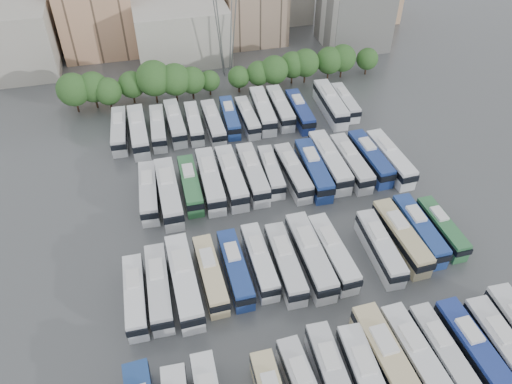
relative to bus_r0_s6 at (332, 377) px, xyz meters
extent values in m
plane|color=#424447|center=(1.52, 22.93, -1.86)|extent=(220.00, 220.00, 0.00)
cylinder|color=black|center=(-27.61, 64.96, -0.56)|extent=(0.36, 0.36, 2.60)
sphere|color=#234C1E|center=(-27.61, 64.96, 2.98)|extent=(6.25, 6.25, 6.25)
cylinder|color=black|center=(-24.02, 65.69, -0.64)|extent=(0.36, 0.36, 2.43)
sphere|color=#234C1E|center=(-24.02, 65.69, 2.66)|extent=(5.84, 5.84, 5.84)
cylinder|color=black|center=(-21.34, 64.19, -0.77)|extent=(0.36, 0.36, 2.17)
sphere|color=#234C1E|center=(-21.34, 64.19, 2.18)|extent=(5.21, 5.21, 5.21)
cylinder|color=black|center=(-16.84, 65.77, -0.78)|extent=(0.36, 0.36, 2.17)
sphere|color=#234C1E|center=(-16.84, 65.77, 2.17)|extent=(5.20, 5.20, 5.20)
cylinder|color=black|center=(-12.45, 64.76, -0.42)|extent=(0.36, 0.36, 2.88)
sphere|color=#234C1E|center=(-12.45, 64.76, 3.48)|extent=(6.90, 6.90, 6.90)
cylinder|color=black|center=(-8.50, 64.26, -0.56)|extent=(0.36, 0.36, 2.60)
sphere|color=#234C1E|center=(-8.50, 64.26, 2.97)|extent=(6.24, 6.24, 6.24)
cylinder|color=black|center=(-5.18, 64.53, -0.76)|extent=(0.36, 0.36, 2.20)
sphere|color=#234C1E|center=(-5.18, 64.53, 2.23)|extent=(5.28, 5.28, 5.28)
cylinder|color=black|center=(-1.60, 65.12, -1.00)|extent=(0.36, 0.36, 1.72)
sphere|color=#234C1E|center=(-1.60, 65.12, 1.34)|extent=(4.14, 4.14, 4.14)
cylinder|color=black|center=(4.32, 64.84, -0.94)|extent=(0.36, 0.36, 1.84)
sphere|color=#234C1E|center=(4.32, 64.84, 1.56)|extent=(4.42, 4.42, 4.42)
cylinder|color=black|center=(8.41, 64.67, -0.83)|extent=(0.36, 0.36, 2.05)
sphere|color=#234C1E|center=(8.41, 64.67, 1.96)|extent=(4.93, 4.93, 4.93)
cylinder|color=black|center=(11.53, 64.10, -0.66)|extent=(0.36, 0.36, 2.39)
sphere|color=#234C1E|center=(11.53, 64.10, 2.59)|extent=(5.75, 5.75, 5.75)
cylinder|color=black|center=(15.89, 65.75, -0.73)|extent=(0.36, 0.36, 2.26)
sphere|color=#234C1E|center=(15.89, 65.75, 2.34)|extent=(5.43, 5.43, 5.43)
cylinder|color=black|center=(18.63, 65.45, -0.66)|extent=(0.36, 0.36, 2.40)
sphere|color=#234C1E|center=(18.63, 65.45, 2.60)|extent=(5.76, 5.76, 5.76)
cylinder|color=black|center=(23.86, 65.52, -0.69)|extent=(0.36, 0.36, 2.34)
sphere|color=#234C1E|center=(23.86, 65.52, 2.49)|extent=(5.61, 5.61, 5.61)
cylinder|color=black|center=(26.91, 65.77, -0.67)|extent=(0.36, 0.36, 2.37)
sphere|color=#234C1E|center=(26.91, 65.77, 2.54)|extent=(5.69, 5.69, 5.69)
cylinder|color=black|center=(32.62, 65.68, -0.89)|extent=(0.36, 0.36, 1.93)
sphere|color=#234C1E|center=(32.62, 65.68, 1.72)|extent=(4.63, 4.63, 4.63)
cube|color=#9E998E|center=(-40.48, 84.93, 5.14)|extent=(18.00, 14.00, 14.00)
cube|color=tan|center=(-22.48, 90.93, 7.14)|extent=(16.00, 12.00, 18.00)
cube|color=#ADA89E|center=(-4.48, 82.93, 4.14)|extent=(20.00, 14.00, 12.00)
cube|color=gray|center=(13.52, 88.93, 6.14)|extent=(14.00, 12.00, 16.00)
cube|color=tan|center=(-36.48, 100.93, 6.14)|extent=(16.00, 14.00, 16.00)
cube|color=gray|center=(-12.48, 96.93, 3.14)|extent=(12.00, 10.00, 10.00)
cylinder|color=slate|center=(1.52, 70.93, 15.14)|extent=(2.90, 2.91, 33.83)
cube|color=silver|center=(-3.43, 0.72, 1.59)|extent=(1.76, 3.12, 0.42)
cube|color=silver|center=(0.00, 0.01, -0.18)|extent=(2.86, 11.90, 3.35)
cube|color=black|center=(0.00, -0.14, 0.46)|extent=(2.99, 12.08, 0.99)
cube|color=silver|center=(0.04, 1.49, 1.71)|extent=(1.77, 3.20, 0.43)
cube|color=white|center=(3.29, -1.55, -0.09)|extent=(3.22, 12.62, 3.55)
cube|color=black|center=(3.28, -1.71, 0.59)|extent=(3.36, 12.82, 1.04)
cube|color=silver|center=(3.36, 0.01, 1.92)|extent=(1.92, 3.41, 0.46)
cube|color=#CDBB8D|center=(6.43, -0.03, 0.04)|extent=(3.30, 13.48, 3.79)
cube|color=black|center=(6.43, -0.20, 0.76)|extent=(3.44, 13.68, 1.12)
cube|color=silver|center=(6.37, 1.64, 2.18)|extent=(2.02, 3.63, 0.49)
cube|color=silver|center=(9.73, -0.22, -0.08)|extent=(3.27, 12.66, 3.55)
cube|color=black|center=(9.74, -0.38, 0.60)|extent=(3.40, 12.85, 1.05)
cube|color=silver|center=(9.65, 1.35, 1.93)|extent=(1.94, 3.43, 0.46)
cube|color=silver|center=(12.93, -0.28, -0.23)|extent=(2.73, 11.56, 3.26)
cube|color=black|center=(12.94, -0.42, 0.39)|extent=(2.85, 11.73, 0.96)
cube|color=silver|center=(12.90, 1.16, 1.61)|extent=(1.71, 3.11, 0.42)
cube|color=navy|center=(16.37, -0.94, -0.11)|extent=(3.09, 12.44, 3.50)
cube|color=black|center=(16.37, -1.10, 0.56)|extent=(3.22, 12.63, 1.03)
cube|color=silver|center=(16.31, 0.60, 1.87)|extent=(1.87, 3.36, 0.45)
cube|color=silver|center=(19.61, -1.88, -0.05)|extent=(2.75, 12.80, 3.62)
cube|color=black|center=(19.61, -2.04, 0.65)|extent=(2.88, 12.99, 1.07)
cube|color=silver|center=(19.61, -0.28, 2.00)|extent=(1.82, 3.41, 0.47)
cube|color=white|center=(-19.72, 16.06, -0.27)|extent=(2.56, 11.26, 3.18)
cube|color=black|center=(-19.72, 15.92, 0.34)|extent=(2.68, 11.43, 0.94)
cube|color=silver|center=(-19.70, 17.47, 1.53)|extent=(1.64, 3.02, 0.41)
cube|color=silver|center=(-16.76, 16.58, -0.15)|extent=(2.81, 12.12, 3.42)
cube|color=black|center=(-16.77, 16.43, 0.50)|extent=(2.93, 12.30, 1.01)
cube|color=silver|center=(-16.73, 18.09, 1.78)|extent=(1.77, 3.25, 0.44)
cube|color=silver|center=(-13.56, 16.65, 0.04)|extent=(3.16, 13.44, 3.79)
cube|color=black|center=(-13.56, 16.48, 0.76)|extent=(3.30, 13.65, 1.11)
cube|color=silver|center=(-13.60, 18.32, 2.18)|extent=(1.98, 3.61, 0.49)
cube|color=beige|center=(-10.13, 17.12, -0.23)|extent=(2.77, 11.55, 3.25)
cube|color=black|center=(-10.12, 16.97, 0.39)|extent=(2.89, 11.72, 0.96)
cube|color=silver|center=(-10.17, 18.55, 1.61)|extent=(1.71, 3.11, 0.42)
cube|color=navy|center=(-6.84, 17.30, -0.22)|extent=(2.59, 11.61, 3.28)
cube|color=black|center=(-6.84, 17.16, 0.41)|extent=(2.71, 11.78, 0.97)
cube|color=silver|center=(-6.86, 18.75, 1.63)|extent=(1.67, 3.11, 0.42)
cube|color=silver|center=(-3.46, 17.78, -0.24)|extent=(2.48, 11.45, 3.24)
cube|color=black|center=(-3.46, 17.64, 0.38)|extent=(2.59, 11.62, 0.95)
cube|color=silver|center=(-3.47, 19.21, 1.59)|extent=(1.63, 3.06, 0.42)
cube|color=silver|center=(-0.30, 16.55, -0.15)|extent=(2.73, 12.10, 3.42)
cube|color=black|center=(-0.30, 16.40, 0.50)|extent=(2.85, 12.29, 1.01)
cube|color=silver|center=(-0.28, 18.06, 1.78)|extent=(1.75, 3.24, 0.44)
cube|color=silver|center=(3.22, 16.81, 0.02)|extent=(2.94, 13.31, 3.76)
cube|color=black|center=(3.23, 16.64, 0.74)|extent=(3.07, 13.51, 1.11)
cube|color=silver|center=(3.21, 18.47, 2.15)|extent=(1.91, 3.56, 0.49)
cube|color=silver|center=(6.36, 16.75, -0.14)|extent=(3.10, 12.24, 3.44)
cube|color=black|center=(6.37, 16.60, 0.52)|extent=(3.23, 12.43, 1.01)
cube|color=silver|center=(6.30, 18.26, 1.80)|extent=(1.86, 3.31, 0.45)
cube|color=silver|center=(12.96, 16.10, -0.18)|extent=(2.90, 11.94, 3.36)
cube|color=black|center=(12.96, 15.95, 0.47)|extent=(3.02, 12.12, 0.99)
cube|color=silver|center=(13.01, 17.59, 1.72)|extent=(1.78, 3.22, 0.44)
cube|color=tan|center=(16.54, 17.12, -0.09)|extent=(3.16, 12.61, 3.54)
cube|color=black|center=(16.55, 16.96, 0.59)|extent=(3.29, 12.80, 1.04)
cube|color=silver|center=(16.48, 18.68, 1.92)|extent=(1.90, 3.40, 0.46)
cube|color=navy|center=(19.65, 17.81, -0.15)|extent=(2.58, 12.09, 3.42)
cube|color=black|center=(19.65, 17.66, 0.51)|extent=(2.70, 12.27, 1.01)
cube|color=silver|center=(19.65, 19.32, 1.79)|extent=(1.72, 3.22, 0.44)
cube|color=#2D6B3D|center=(23.13, 17.59, -0.35)|extent=(2.49, 10.70, 3.02)
cube|color=black|center=(23.13, 17.45, 0.23)|extent=(2.60, 10.86, 0.89)
cube|color=silver|center=(23.10, 18.92, 1.36)|extent=(1.57, 2.87, 0.39)
cube|color=silver|center=(-16.44, 35.30, -0.19)|extent=(3.11, 11.93, 3.35)
cube|color=black|center=(-16.44, 35.15, 0.45)|extent=(3.24, 12.11, 0.98)
cube|color=silver|center=(-16.36, 36.77, 1.71)|extent=(1.83, 3.23, 0.43)
cube|color=silver|center=(-13.47, 34.18, 0.03)|extent=(2.91, 13.32, 3.77)
cube|color=black|center=(-13.47, 34.02, 0.75)|extent=(3.04, 13.52, 1.11)
cube|color=silver|center=(-13.48, 35.85, 2.15)|extent=(1.91, 3.56, 0.49)
cube|color=#2F6F3E|center=(-10.00, 35.52, -0.21)|extent=(2.57, 11.68, 3.30)
cube|color=black|center=(-10.00, 35.38, 0.42)|extent=(2.69, 11.85, 0.97)
cube|color=silver|center=(-9.99, 36.98, 1.66)|extent=(1.68, 3.12, 0.43)
cube|color=silver|center=(-6.83, 35.62, -0.02)|extent=(2.95, 13.02, 3.68)
cube|color=black|center=(-6.84, 35.45, 0.68)|extent=(3.08, 13.22, 1.08)
cube|color=silver|center=(-6.81, 37.24, 2.06)|extent=(1.89, 3.49, 0.48)
cube|color=silver|center=(-3.46, 35.59, -0.03)|extent=(2.81, 12.91, 3.65)
cube|color=black|center=(-3.46, 35.43, 0.67)|extent=(2.94, 13.10, 1.07)
cube|color=silver|center=(-3.47, 37.21, 2.03)|extent=(1.84, 3.45, 0.47)
cube|color=silver|center=(-0.01, 35.69, -0.08)|extent=(2.75, 12.58, 3.56)
cube|color=black|center=(-0.01, 35.53, 0.60)|extent=(2.87, 12.77, 1.05)
cube|color=silver|center=(0.00, 37.26, 1.93)|extent=(1.80, 3.36, 0.46)
cube|color=silver|center=(3.12, 35.87, -0.34)|extent=(2.82, 10.84, 3.04)
cube|color=black|center=(3.11, 35.74, 0.24)|extent=(2.93, 11.00, 0.89)
cube|color=silver|center=(3.19, 37.21, 1.38)|extent=(1.66, 2.94, 0.39)
cube|color=silver|center=(6.37, 34.52, -0.16)|extent=(2.93, 12.09, 3.41)
cube|color=black|center=(6.38, 34.37, 0.49)|extent=(3.05, 12.28, 1.00)
cube|color=silver|center=(6.33, 36.03, 1.77)|extent=(1.80, 3.26, 0.44)
cube|color=navy|center=(9.72, 34.27, -0.04)|extent=(3.17, 12.94, 3.64)
cube|color=black|center=(9.72, 34.11, 0.66)|extent=(3.30, 13.14, 1.07)
cube|color=silver|center=(9.78, 35.87, 2.02)|extent=(1.94, 3.49, 0.47)
cube|color=silver|center=(12.91, 35.55, 0.03)|extent=(2.85, 13.35, 3.78)
cube|color=black|center=(12.91, 35.39, 0.76)|extent=(2.98, 13.55, 1.11)
cube|color=silver|center=(12.91, 37.22, 2.17)|extent=(1.89, 3.56, 0.49)
cube|color=silver|center=(16.29, 34.56, -0.09)|extent=(2.90, 12.53, 3.54)
cube|color=black|center=(16.29, 34.41, 0.59)|extent=(3.02, 12.72, 1.04)
cube|color=silver|center=(16.25, 36.12, 1.91)|extent=(1.83, 3.36, 0.46)
cube|color=navy|center=(19.87, 34.98, -0.11)|extent=(3.09, 12.46, 3.50)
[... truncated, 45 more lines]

